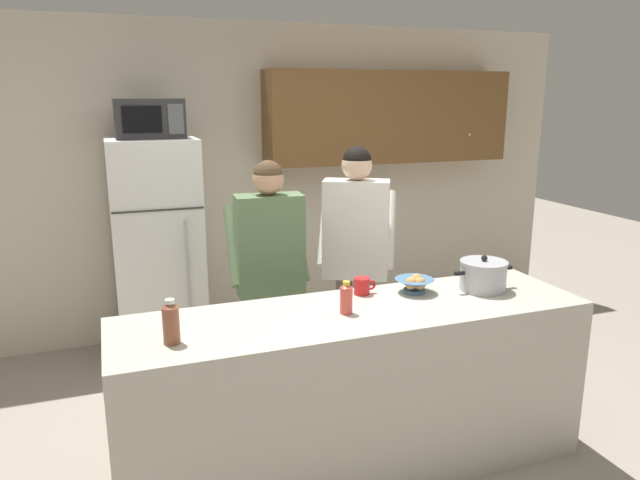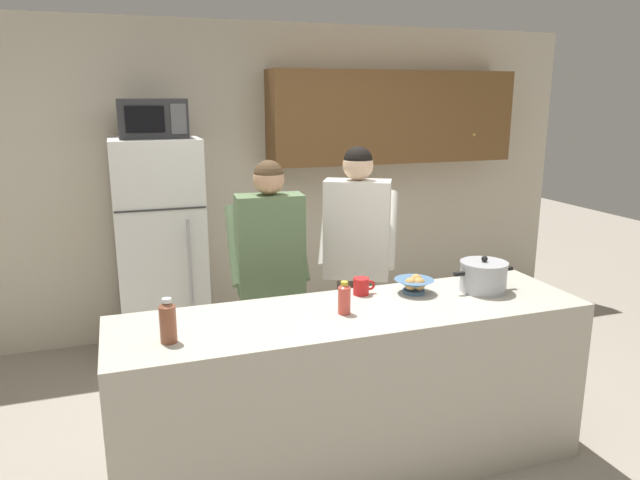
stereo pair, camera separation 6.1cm
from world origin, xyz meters
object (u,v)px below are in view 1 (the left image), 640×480
object	(u,v)px
bottle_near_edge	(346,298)
person_near_pot	(270,259)
refrigerator	(158,251)
coffee_mug	(362,286)
cooking_pot	(483,275)
bread_bowl	(415,284)
person_by_sink	(356,242)
bottle_mid_counter	(171,322)
microwave	(149,118)

from	to	relation	value
bottle_near_edge	person_near_pot	bearing A→B (deg)	102.61
refrigerator	person_near_pot	bearing A→B (deg)	-60.91
coffee_mug	cooking_pot	bearing A→B (deg)	-14.08
cooking_pot	bottle_near_edge	world-z (taller)	cooking_pot
coffee_mug	bottle_near_edge	bearing A→B (deg)	-129.14
bread_bowl	coffee_mug	bearing A→B (deg)	164.61
refrigerator	person_by_sink	world-z (taller)	refrigerator
cooking_pot	bottle_mid_counter	bearing A→B (deg)	-174.96
refrigerator	person_by_sink	distance (m)	1.59
person_by_sink	bottle_near_edge	size ratio (longest dim) A/B	9.87
bottle_mid_counter	refrigerator	bearing A→B (deg)	86.81
microwave	person_near_pot	xyz separation A→B (m)	(0.59, -1.04, -0.83)
person_near_pot	bottle_near_edge	distance (m)	0.83
cooking_pot	bread_bowl	distance (m)	0.40
refrigerator	microwave	xyz separation A→B (m)	(0.00, -0.02, 0.99)
coffee_mug	bread_bowl	xyz separation A→B (m)	(0.29, -0.08, 0.00)
person_near_pot	person_by_sink	bearing A→B (deg)	4.66
microwave	bottle_mid_counter	world-z (taller)	microwave
microwave	bottle_mid_counter	size ratio (longest dim) A/B	2.29
bread_bowl	microwave	bearing A→B (deg)	126.92
microwave	bread_bowl	world-z (taller)	microwave
microwave	coffee_mug	distance (m)	2.07
person_near_pot	bread_bowl	bearing A→B (deg)	-43.61
bread_bowl	bottle_mid_counter	world-z (taller)	bottle_mid_counter
microwave	coffee_mug	size ratio (longest dim) A/B	3.66
person_near_pot	person_by_sink	size ratio (longest dim) A/B	0.96
microwave	coffee_mug	world-z (taller)	microwave
refrigerator	bottle_near_edge	bearing A→B (deg)	-67.58
coffee_mug	person_near_pot	bearing A→B (deg)	124.35
bottle_near_edge	person_by_sink	bearing A→B (deg)	63.59
person_by_sink	cooking_pot	world-z (taller)	person_by_sink
microwave	person_by_sink	world-z (taller)	microwave
coffee_mug	person_by_sink	bearing A→B (deg)	69.83
bottle_mid_counter	person_by_sink	bearing A→B (deg)	35.58
cooking_pot	coffee_mug	size ratio (longest dim) A/B	2.91
person_by_sink	bottle_mid_counter	world-z (taller)	person_by_sink
bottle_near_edge	microwave	bearing A→B (deg)	112.66
cooking_pot	bottle_near_edge	xyz separation A→B (m)	(-0.88, -0.08, -0.00)
bottle_near_edge	bottle_mid_counter	world-z (taller)	bottle_mid_counter
microwave	bread_bowl	bearing A→B (deg)	-53.08
cooking_pot	coffee_mug	bearing A→B (deg)	165.92
person_near_pot	bread_bowl	size ratio (longest dim) A/B	7.28
microwave	bottle_near_edge	size ratio (longest dim) A/B	2.80
refrigerator	bottle_near_edge	world-z (taller)	refrigerator
microwave	bread_bowl	distance (m)	2.28
person_by_sink	bread_bowl	distance (m)	0.70
microwave	bottle_mid_counter	distance (m)	2.10
refrigerator	person_by_sink	size ratio (longest dim) A/B	1.01
person_by_sink	bottle_mid_counter	size ratio (longest dim) A/B	8.09
cooking_pot	bread_bowl	bearing A→B (deg)	166.89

